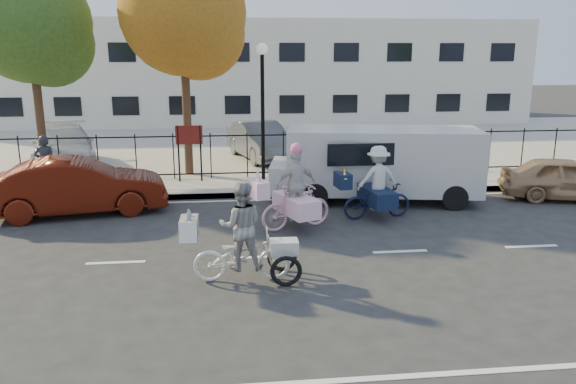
{
  "coord_description": "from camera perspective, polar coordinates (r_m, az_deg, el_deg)",
  "views": [
    {
      "loc": [
        -0.68,
        -11.13,
        4.19
      ],
      "look_at": [
        0.69,
        1.2,
        1.1
      ],
      "focal_mm": 35.0,
      "sensor_mm": 36.0,
      "label": 1
    }
  ],
  "objects": [
    {
      "name": "ground",
      "position": [
        11.91,
        -2.68,
        -6.63
      ],
      "size": [
        120.0,
        120.0,
        0.0
      ],
      "primitive_type": "plane",
      "color": "#333334"
    },
    {
      "name": "road_markings",
      "position": [
        11.91,
        -2.68,
        -6.6
      ],
      "size": [
        60.0,
        9.52,
        0.01
      ],
      "primitive_type": null,
      "color": "silver",
      "rests_on": "ground"
    },
    {
      "name": "curb",
      "position": [
        16.7,
        -3.81,
        -0.3
      ],
      "size": [
        60.0,
        0.1,
        0.15
      ],
      "primitive_type": "cube",
      "color": "#A8A399",
      "rests_on": "ground"
    },
    {
      "name": "sidewalk",
      "position": [
        17.72,
        -3.97,
        0.53
      ],
      "size": [
        60.0,
        2.2,
        0.15
      ],
      "primitive_type": "cube",
      "color": "#A8A399",
      "rests_on": "ground"
    },
    {
      "name": "parking_lot",
      "position": [
        26.46,
        -4.81,
        4.99
      ],
      "size": [
        60.0,
        15.6,
        0.15
      ],
      "primitive_type": "cube",
      "color": "#A8A399",
      "rests_on": "ground"
    },
    {
      "name": "iron_fence",
      "position": [
        18.63,
        -4.16,
        3.78
      ],
      "size": [
        58.0,
        0.06,
        1.5
      ],
      "primitive_type": null,
      "color": "black",
      "rests_on": "sidewalk"
    },
    {
      "name": "building",
      "position": [
        36.15,
        -5.38,
        12.04
      ],
      "size": [
        34.0,
        10.0,
        6.0
      ],
      "primitive_type": "cube",
      "color": "silver",
      "rests_on": "ground"
    },
    {
      "name": "lamppost",
      "position": [
        18.0,
        -2.62,
        10.54
      ],
      "size": [
        0.36,
        0.36,
        4.33
      ],
      "color": "black",
      "rests_on": "sidewalk"
    },
    {
      "name": "street_sign",
      "position": [
        18.18,
        -10.0,
        5.0
      ],
      "size": [
        0.85,
        0.06,
        1.8
      ],
      "color": "black",
      "rests_on": "sidewalk"
    },
    {
      "name": "zebra_trike",
      "position": [
        10.53,
        -4.71,
        -5.21
      ],
      "size": [
        2.21,
        0.84,
        1.9
      ],
      "rotation": [
        0.0,
        0.0,
        1.55
      ],
      "color": "white",
      "rests_on": "ground"
    },
    {
      "name": "unicorn_bike",
      "position": [
        13.52,
        0.69,
        -0.6
      ],
      "size": [
        2.15,
        1.56,
        2.12
      ],
      "rotation": [
        0.0,
        0.0,
        1.93
      ],
      "color": "beige",
      "rests_on": "ground"
    },
    {
      "name": "bull_bike",
      "position": [
        14.62,
        8.96,
        0.23
      ],
      "size": [
        2.08,
        1.44,
        1.89
      ],
      "rotation": [
        0.0,
        0.0,
        1.71
      ],
      "color": "#0F1534",
      "rests_on": "ground"
    },
    {
      "name": "white_van",
      "position": [
        16.29,
        9.21,
        3.09
      ],
      "size": [
        6.19,
        2.91,
        2.1
      ],
      "rotation": [
        0.0,
        0.0,
        -0.18
      ],
      "color": "silver",
      "rests_on": "ground"
    },
    {
      "name": "red_sedan",
      "position": [
        15.83,
        -20.57,
        0.53
      ],
      "size": [
        4.77,
        2.44,
        1.5
      ],
      "primitive_type": "imported",
      "rotation": [
        0.0,
        0.0,
        1.77
      ],
      "color": "#4E1308",
      "rests_on": "ground"
    },
    {
      "name": "gold_sedan",
      "position": [
        18.23,
        26.51,
        1.23
      ],
      "size": [
        3.94,
        2.41,
        1.25
      ],
      "primitive_type": "imported",
      "rotation": [
        0.0,
        0.0,
        1.3
      ],
      "color": "#A57F59",
      "rests_on": "ground"
    },
    {
      "name": "pedestrian",
      "position": [
        18.38,
        -23.43,
        2.77
      ],
      "size": [
        0.68,
        0.53,
        1.66
      ],
      "primitive_type": "imported",
      "rotation": [
        0.0,
        0.0,
        3.38
      ],
      "color": "black",
      "rests_on": "sidewalk"
    },
    {
      "name": "lot_car_a",
      "position": [
        21.85,
        -21.83,
        4.29
      ],
      "size": [
        3.3,
        5.45,
        1.48
      ],
      "primitive_type": "imported",
      "rotation": [
        0.0,
        0.0,
        0.26
      ],
      "color": "#B8BCC0",
      "rests_on": "parking_lot"
    },
    {
      "name": "lot_car_c",
      "position": [
        21.85,
        -2.79,
        5.23
      ],
      "size": [
        2.66,
        4.6,
        1.43
      ],
      "primitive_type": "imported",
      "rotation": [
        0.0,
        0.0,
        0.28
      ],
      "color": "#4D5055",
      "rests_on": "parking_lot"
    },
    {
      "name": "lot_car_d",
      "position": [
        22.21,
        8.01,
        4.98
      ],
      "size": [
        1.68,
        3.68,
        1.22
      ],
      "primitive_type": "imported",
      "rotation": [
        0.0,
        0.0,
        0.07
      ],
      "color": "#A4A6AC",
      "rests_on": "parking_lot"
    },
    {
      "name": "tree_west",
      "position": [
        20.29,
        -24.26,
        14.88
      ],
      "size": [
        3.84,
        3.84,
        7.04
      ],
      "color": "#442D1D",
      "rests_on": "ground"
    },
    {
      "name": "tree_mid",
      "position": [
        19.21,
        -10.19,
        16.96
      ],
      "size": [
        4.09,
        4.09,
        7.51
      ],
      "color": "#442D1D",
      "rests_on": "ground"
    }
  ]
}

